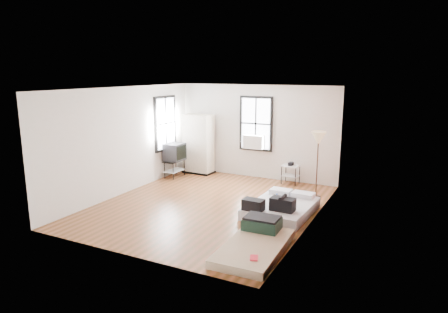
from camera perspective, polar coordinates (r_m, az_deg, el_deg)
The scene contains 8 objects.
ground at distance 9.76m, azimuth -2.18°, elevation -6.97°, with size 6.00×6.00×0.00m, color #553416.
room_shell at distance 9.55m, azimuth 0.01°, elevation 3.37°, with size 5.02×6.02×2.80m.
mattress_main at distance 9.24m, azimuth 8.10°, elevation -7.16°, with size 1.39×1.84×0.57m.
mattress_bare at distance 7.52m, azimuth 4.61°, elevation -11.99°, with size 1.06×1.93×0.41m.
wardrobe at distance 12.63m, azimuth -3.66°, elevation 1.78°, with size 0.97×0.58×1.87m.
side_table at distance 11.61m, azimuth 9.51°, elevation -1.83°, with size 0.51×0.42×0.64m.
floor_lamp at distance 10.34m, azimuth 13.33°, elevation 2.14°, with size 0.36×0.36×1.70m.
tv_stand at distance 12.22m, azimuth -7.11°, elevation 0.49°, with size 0.53×0.74×1.04m.
Camera 1 is at (4.45, -8.08, 3.18)m, focal length 32.00 mm.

